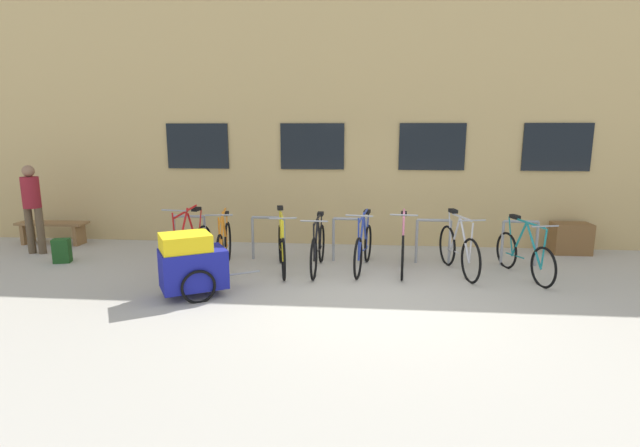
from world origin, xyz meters
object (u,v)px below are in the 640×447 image
bicycle_blue (363,247)px  backpack (62,251)px  bike_trailer (192,263)px  bicycle_silver (458,250)px  bicycle_yellow (282,248)px  bicycle_pink (403,248)px  planter_box (571,238)px  bicycle_black (318,248)px  person_by_bench (32,203)px  bicycle_red (190,245)px  wooden_bench (53,228)px  bicycle_teal (524,255)px  bicycle_orange (224,246)px

bicycle_blue → backpack: size_ratio=3.93×
bike_trailer → bicycle_silver: bearing=20.4°
bicycle_yellow → bicycle_pink: bearing=3.9°
bicycle_yellow → bike_trailer: (-1.07, -1.41, 0.10)m
bike_trailer → planter_box: 7.15m
bicycle_pink → bicycle_yellow: 2.07m
bicycle_black → bicycle_pink: bearing=2.8°
bicycle_yellow → person_by_bench: person_by_bench is taller
bicycle_silver → bicycle_blue: bearing=177.4°
bicycle_yellow → backpack: size_ratio=3.92×
bicycle_silver → person_by_bench: 7.97m
bicycle_yellow → planter_box: size_ratio=2.46×
bicycle_silver → bicycle_pink: bearing=177.5°
bicycle_red → bike_trailer: 1.58m
bicycle_blue → wooden_bench: 6.64m
bicycle_pink → bicycle_silver: bearing=-2.5°
bicycle_yellow → planter_box: (5.42, 1.59, -0.09)m
bike_trailer → person_by_bench: (-3.88, 2.07, 0.51)m
bicycle_yellow → bicycle_teal: bearing=-0.3°
bicycle_blue → person_by_bench: (-6.34, 0.49, 0.61)m
bicycle_yellow → bicycle_teal: size_ratio=1.03×
bicycle_orange → bicycle_blue: size_ratio=1.03×
bicycle_black → bicycle_yellow: 0.62m
bicycle_pink → bicycle_teal: size_ratio=1.01×
bicycle_silver → bicycle_teal: 1.03m
bicycle_pink → bicycle_teal: bearing=-4.7°
bicycle_silver → backpack: size_ratio=3.87×
bicycle_silver → backpack: 7.04m
bicycle_teal → wooden_bench: (-9.13, 1.45, -0.03)m
bike_trailer → backpack: bike_trailer is taller
bicycle_yellow → bicycle_orange: bearing=-178.7°
bicycle_silver → bicycle_yellow: size_ratio=0.99×
bicycle_teal → bicycle_red: (-5.66, 0.08, 0.01)m
bicycle_yellow → backpack: (-4.05, 0.09, -0.17)m
bicycle_teal → bicycle_blue: bicycle_blue is taller
bike_trailer → planter_box: bike_trailer is taller
bicycle_pink → bicycle_red: bicycle_red is taller
bicycle_teal → person_by_bench: person_by_bench is taller
person_by_bench → backpack: person_by_bench is taller
person_by_bench → planter_box: 10.43m
wooden_bench → backpack: (1.07, -1.34, -0.12)m
bicycle_black → bicycle_yellow: size_ratio=1.02×
bicycle_orange → planter_box: (6.42, 1.61, -0.10)m
bicycle_blue → person_by_bench: 6.39m
bike_trailer → bicycle_blue: bearing=32.7°
backpack → bicycle_teal: bearing=-15.6°
bicycle_red → bicycle_blue: 3.05m
bicycle_black → planter_box: bicycle_black is taller
bicycle_pink → wooden_bench: bearing=169.9°
bicycle_orange → planter_box: bicycle_orange is taller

